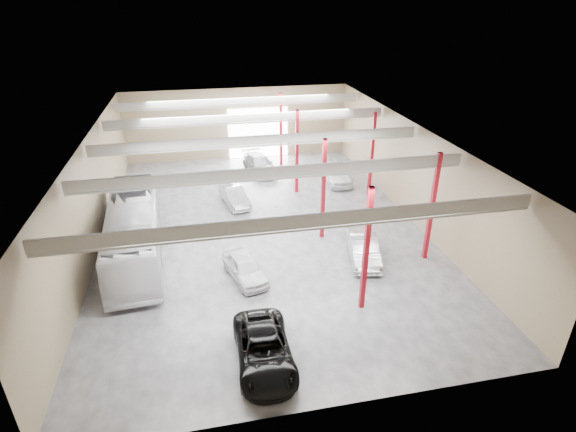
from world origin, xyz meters
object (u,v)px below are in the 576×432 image
object	(u,v)px
car_row_b	(234,196)
car_right_near	(363,248)
coach_bus	(134,230)
black_sedan	(264,350)
car_row_c	(260,164)
car_row_a	(245,267)
car_right_far	(337,173)

from	to	relation	value
car_row_b	car_right_near	bearing A→B (deg)	-66.07
coach_bus	car_row_b	size ratio (longest dim) A/B	2.97
black_sedan	car_row_b	xyz separation A→B (m)	(0.36, 17.50, -0.04)
car_row_b	car_right_near	distance (m)	12.20
black_sedan	car_row_c	size ratio (longest dim) A/B	1.01
car_row_a	car_right_far	world-z (taller)	car_right_far
car_row_c	car_right_near	bearing A→B (deg)	-87.80
car_row_a	car_right_near	size ratio (longest dim) A/B	0.88
black_sedan	car_row_b	size ratio (longest dim) A/B	1.25
car_row_a	car_right_far	bearing A→B (deg)	38.68
coach_bus	black_sedan	distance (m)	12.93
coach_bus	car_row_a	xyz separation A→B (m)	(6.50, -4.11, -1.06)
black_sedan	car_row_a	world-z (taller)	black_sedan
car_row_b	car_right_far	size ratio (longest dim) A/B	0.88
black_sedan	car_row_c	distance (m)	24.60
black_sedan	car_right_far	bearing A→B (deg)	65.32
car_row_a	car_right_far	size ratio (longest dim) A/B	0.87
car_row_b	coach_bus	bearing A→B (deg)	-149.21
coach_bus	car_row_c	bearing A→B (deg)	49.08
coach_bus	car_right_far	distance (m)	18.77
black_sedan	car_right_near	xyz separation A→B (m)	(7.52, 7.62, 0.04)
black_sedan	car_right_far	size ratio (longest dim) A/B	1.11
coach_bus	car_row_a	world-z (taller)	coach_bus
coach_bus	car_right_near	world-z (taller)	coach_bus
car_row_a	car_right_near	xyz separation A→B (m)	(7.57, 0.62, 0.07)
car_right_near	car_right_far	size ratio (longest dim) A/B	0.98
car_row_b	car_right_far	world-z (taller)	car_right_far
car_row_b	black_sedan	bearing A→B (deg)	-103.17
car_right_near	car_row_b	bearing A→B (deg)	137.62
car_right_near	car_right_far	world-z (taller)	car_right_far
car_row_b	car_row_a	bearing A→B (deg)	-104.21
black_sedan	car_row_b	distance (m)	17.50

